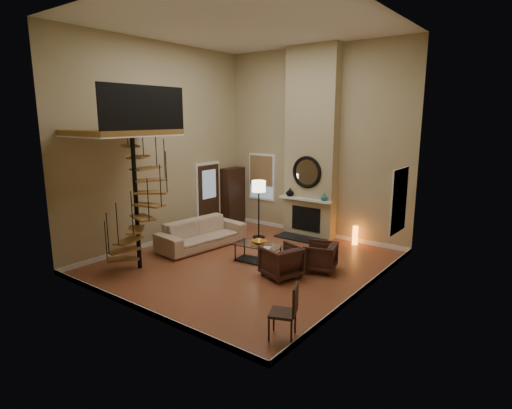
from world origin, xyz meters
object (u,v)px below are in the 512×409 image
Objects in this scene: armchair_near at (323,257)px; side_chair at (288,309)px; accent_lamp at (355,236)px; hutch at (233,195)px; floor_lamp at (259,191)px; sofa at (202,233)px; armchair_far at (283,262)px; coffee_table at (258,251)px.

side_chair is at bearing 1.59° from armchair_near.
accent_lamp is (-0.28, 2.42, -0.10)m from armchair_near.
hutch is 5.12m from armchair_near.
floor_lamp is at bearing -26.98° from hutch.
hutch reaches higher than armchair_near.
sofa is at bearing -68.06° from hutch.
hutch is 2.56× the size of armchair_near.
side_chair is (1.51, -2.16, 0.17)m from armchair_far.
hutch is at bearing -107.98° from armchair_far.
accent_lamp is at bearing 2.89° from hutch.
hutch is 7.65m from side_chair.
armchair_far is 0.87× the size of side_chair.
armchair_near is at bearing -25.73° from hutch.
accent_lamp is at bearing 23.29° from floor_lamp.
hutch reaches higher than floor_lamp.
coffee_table is 2.35× the size of accent_lamp.
side_chair is at bearing -48.68° from floor_lamp.
sofa is at bearing -80.67° from armchair_far.
side_chair is (4.54, -2.69, 0.13)m from sofa.
floor_lamp is (1.74, -0.88, 0.46)m from hutch.
floor_lamp reaches higher than armchair_near.
armchair_far is 0.62× the size of coffee_table.
hutch is 5.12m from armchair_far.
accent_lamp is at bearing 64.96° from coffee_table.
armchair_far is 1.17m from coffee_table.
floor_lamp is at bearing -131.37° from armchair_near.
hutch is 1.44× the size of coffee_table.
armchair_far is at bearing -37.17° from hutch.
hutch is 2.33× the size of armchair_far.
coffee_table is (-1.07, 0.48, -0.07)m from armchair_far.
armchair_far is 2.64m from side_chair.
side_chair is (3.82, -4.35, -0.89)m from floor_lamp.
side_chair reaches higher than sofa.
coffee_table is 2.40m from floor_lamp.
hutch is 4.36m from accent_lamp.
floor_lamp reaches higher than sofa.
coffee_table is (2.98, -2.60, -0.67)m from hutch.
armchair_far is (-0.52, -0.87, 0.00)m from armchair_near.
armchair_near is 2.44m from accent_lamp.
accent_lamp is (4.30, 0.22, -0.70)m from hutch.
coffee_table is (1.96, -0.05, -0.11)m from sofa.
sofa is 3.16× the size of armchair_far.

